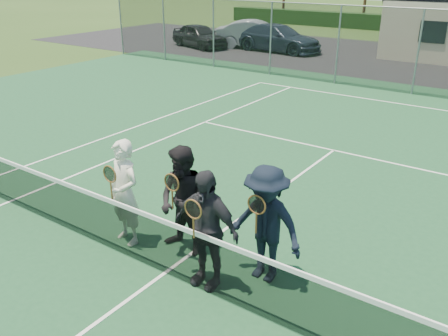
# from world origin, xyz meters

# --- Properties ---
(court_surface) EXTENTS (30.00, 30.00, 0.02)m
(court_surface) POSITION_xyz_m (0.00, 0.00, 0.01)
(court_surface) COLOR #1C4C2B
(court_surface) RESTS_ON ground
(tarmac_carpark) EXTENTS (40.00, 12.00, 0.01)m
(tarmac_carpark) POSITION_xyz_m (-4.00, 20.00, 0.01)
(tarmac_carpark) COLOR black
(tarmac_carpark) RESTS_ON ground
(car_a) EXTENTS (4.18, 2.65, 1.33)m
(car_a) POSITION_xyz_m (-13.17, 17.77, 0.66)
(car_a) COLOR black
(car_a) RESTS_ON ground
(car_b) EXTENTS (4.90, 3.34, 1.53)m
(car_b) POSITION_xyz_m (-10.34, 19.48, 0.76)
(car_b) COLOR #92969A
(car_b) RESTS_ON ground
(car_c) EXTENTS (5.09, 2.36, 1.44)m
(car_c) POSITION_xyz_m (-8.75, 19.13, 0.72)
(car_c) COLOR #1A2534
(car_c) RESTS_ON ground
(court_markings) EXTENTS (11.03, 23.83, 0.01)m
(court_markings) POSITION_xyz_m (0.00, 0.00, 0.02)
(court_markings) COLOR white
(court_markings) RESTS_ON court_surface
(tennis_net) EXTENTS (11.68, 0.08, 1.10)m
(tennis_net) POSITION_xyz_m (0.00, 0.00, 0.54)
(tennis_net) COLOR slate
(tennis_net) RESTS_ON ground
(perimeter_fence) EXTENTS (30.07, 0.07, 3.02)m
(perimeter_fence) POSITION_xyz_m (0.00, 13.50, 1.52)
(perimeter_fence) COLOR slate
(perimeter_fence) RESTS_ON ground
(player_a) EXTENTS (0.72, 0.55, 1.80)m
(player_a) POSITION_xyz_m (-1.14, 0.35, 0.92)
(player_a) COLOR white
(player_a) RESTS_ON court_surface
(player_b) EXTENTS (0.91, 0.73, 1.80)m
(player_b) POSITION_xyz_m (-0.14, 0.67, 0.92)
(player_b) COLOR black
(player_b) RESTS_ON court_surface
(player_c) EXTENTS (1.07, 0.52, 1.80)m
(player_c) POSITION_xyz_m (0.65, 0.19, 0.92)
(player_c) COLOR #26262B
(player_c) RESTS_ON court_surface
(player_d) EXTENTS (1.17, 0.69, 1.80)m
(player_d) POSITION_xyz_m (1.27, 0.79, 0.92)
(player_d) COLOR black
(player_d) RESTS_ON court_surface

